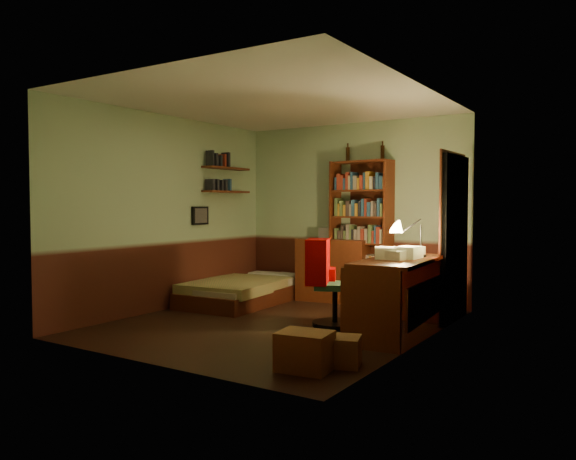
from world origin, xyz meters
The scene contains 24 objects.
floor centered at (0.00, 0.00, -0.01)m, with size 3.50×4.00×0.02m, color black.
ceiling centered at (0.00, 0.00, 2.61)m, with size 3.50×4.00×0.02m, color silver.
wall_back centered at (0.00, 2.01, 1.30)m, with size 3.50×0.02×2.60m, color #98B88F.
wall_left centered at (-1.76, 0.00, 1.30)m, with size 0.02×4.00×2.60m, color #98B88F.
wall_right centered at (1.76, 0.00, 1.30)m, with size 0.02×4.00×2.60m, color #98B88F.
wall_front centered at (0.00, -2.01, 1.30)m, with size 3.50×0.02×2.60m, color #98B88F.
doorway centered at (1.72, 1.30, 1.00)m, with size 0.06×0.90×2.00m, color black.
door_trim centered at (1.69, 1.30, 1.00)m, with size 0.02×0.98×2.08m, color #3F190D.
bed centered at (-1.19, 0.94, 0.29)m, with size 1.03×1.93×0.57m, color olive.
dresser centered at (-0.17, 1.76, 0.45)m, with size 1.02×0.51×0.91m, color #54220F.
mini_stereo centered at (-0.31, 1.89, 0.99)m, with size 0.29×0.22×0.15m, color #B2B2B7.
bookshelf centered at (0.22, 1.85, 1.02)m, with size 0.87×0.27×2.03m, color #54220F.
bottle_left centered at (-0.05, 1.96, 2.14)m, with size 0.06×0.06×0.21m, color black.
bottle_right centered at (0.49, 1.96, 2.14)m, with size 0.06×0.06×0.21m, color black.
desk centered at (1.44, 0.23, 0.41)m, with size 0.64×1.55×0.83m, color #54220F.
paper_stack centered at (1.30, 0.16, 0.89)m, with size 0.22×0.31×0.12m, color silver.
desk_lamp centered at (1.55, 0.58, 1.11)m, with size 0.17×0.17×0.56m, color black.
office_chair centered at (0.65, 0.24, 0.45)m, with size 0.45×0.39×0.89m, color #265537.
red_jacket centered at (0.51, 0.04, 1.16)m, with size 0.24×0.44×0.52m, color #B40200.
wall_shelf_lower centered at (-1.64, 1.10, 1.60)m, with size 0.20×0.90×0.03m, color #54220F.
wall_shelf_upper centered at (-1.64, 1.10, 1.95)m, with size 0.20×0.90×0.03m, color #54220F.
framed_picture centered at (-1.72, 0.60, 1.25)m, with size 0.04×0.32×0.26m, color black.
cardboard_box_a centered at (1.24, -1.42, 0.16)m, with size 0.44×0.35×0.33m, color olive.
cardboard_box_b centered at (1.42, -1.13, 0.13)m, with size 0.36×0.30×0.26m, color olive.
Camera 1 is at (3.67, -5.46, 1.41)m, focal length 35.00 mm.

